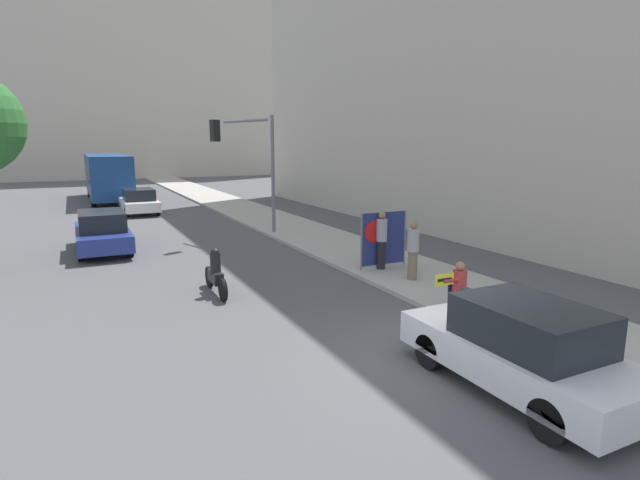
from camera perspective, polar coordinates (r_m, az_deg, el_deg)
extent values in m
plane|color=#4F4F51|center=(9.94, 13.18, -13.29)|extent=(160.00, 160.00, 0.00)
cube|color=#A8A399|center=(24.10, -3.50, 1.48)|extent=(3.39, 90.00, 0.13)
cube|color=#BCB2A3|center=(69.21, -24.38, 22.68)|extent=(52.00, 12.00, 38.29)
cube|color=#BCB2A3|center=(28.73, 17.89, 24.12)|extent=(10.00, 32.00, 21.61)
cylinder|color=#474C56|center=(12.23, 15.56, -7.08)|extent=(0.03, 0.03, 0.41)
cylinder|color=#474C56|center=(12.47, 16.84, -6.79)|extent=(0.03, 0.03, 0.41)
cylinder|color=#474C56|center=(12.49, 14.42, -6.64)|extent=(0.03, 0.03, 0.41)
cylinder|color=#474C56|center=(12.73, 15.70, -6.37)|extent=(0.03, 0.03, 0.41)
cube|color=navy|center=(12.41, 15.68, -5.78)|extent=(0.40, 0.40, 0.02)
cube|color=navy|center=(12.49, 15.15, -4.69)|extent=(0.40, 0.02, 0.38)
cylinder|color=#424247|center=(12.27, 16.20, -5.51)|extent=(0.18, 0.42, 0.18)
cylinder|color=#424247|center=(12.22, 16.79, -7.16)|extent=(0.16, 0.16, 0.41)
cube|color=black|center=(12.22, 16.94, -7.91)|extent=(0.20, 0.28, 0.10)
cylinder|color=#B23333|center=(12.36, 15.65, -4.54)|extent=(0.34, 0.34, 0.52)
sphere|color=#936B4C|center=(12.27, 15.74, -2.88)|extent=(0.22, 0.22, 0.22)
cylinder|color=#B23333|center=(12.07, 14.76, -4.48)|extent=(0.45, 0.09, 0.09)
cube|color=yellow|center=(11.93, 14.03, -4.41)|extent=(0.54, 0.02, 0.28)
cube|color=black|center=(11.92, 14.07, -4.42)|extent=(0.41, 0.01, 0.07)
cylinder|color=#756651|center=(14.78, 10.51, -2.87)|extent=(0.28, 0.28, 0.83)
cylinder|color=#9E9EA3|center=(14.62, 10.61, -0.02)|extent=(0.34, 0.34, 0.66)
sphere|color=#936B4C|center=(14.54, 10.67, 1.68)|extent=(0.22, 0.22, 0.22)
cylinder|color=black|center=(15.88, 7.00, -1.70)|extent=(0.28, 0.28, 0.89)
cylinder|color=#9E9EA3|center=(15.72, 7.07, 1.13)|extent=(0.34, 0.34, 0.70)
sphere|color=#936B4C|center=(15.65, 7.11, 2.82)|extent=(0.23, 0.23, 0.23)
cylinder|color=slate|center=(15.54, 4.76, -0.25)|extent=(0.06, 0.06, 1.78)
cylinder|color=slate|center=(16.43, 9.64, 0.24)|extent=(0.06, 0.06, 1.78)
cube|color=navy|center=(15.96, 7.28, 0.18)|extent=(1.63, 0.02, 1.68)
cylinder|color=red|center=(15.70, 6.25, 0.96)|extent=(0.72, 0.01, 0.72)
cylinder|color=slate|center=(22.24, -5.40, 7.46)|extent=(0.16, 0.16, 5.12)
cylinder|color=slate|center=(21.32, -8.60, 13.31)|extent=(1.04, 2.79, 0.11)
cube|color=black|center=(20.47, -11.92, 12.13)|extent=(0.38, 0.38, 0.84)
sphere|color=green|center=(20.47, -11.89, 11.34)|extent=(0.18, 0.18, 0.18)
cube|color=silver|center=(9.07, 21.73, -12.35)|extent=(1.78, 4.15, 0.58)
cube|color=black|center=(8.75, 22.84, -8.89)|extent=(1.53, 2.16, 0.67)
cylinder|color=black|center=(9.51, 12.51, -12.29)|extent=(0.22, 0.64, 0.64)
cylinder|color=black|center=(10.50, 19.29, -10.39)|extent=(0.22, 0.64, 0.64)
cylinder|color=black|center=(7.90, 24.84, -18.19)|extent=(0.22, 0.64, 0.64)
cylinder|color=black|center=(9.07, 31.30, -14.91)|extent=(0.22, 0.64, 0.64)
cube|color=navy|center=(20.65, -23.58, 0.39)|extent=(1.84, 4.64, 0.59)
cube|color=black|center=(20.37, -23.68, 2.05)|extent=(1.58, 2.41, 0.68)
cylinder|color=black|center=(22.09, -25.82, 0.19)|extent=(0.22, 0.64, 0.64)
cylinder|color=black|center=(22.15, -21.64, 0.54)|extent=(0.22, 0.64, 0.64)
cylinder|color=black|center=(19.26, -25.69, -1.24)|extent=(0.22, 0.64, 0.64)
cylinder|color=black|center=(19.33, -20.90, -0.83)|extent=(0.22, 0.64, 0.64)
cube|color=white|center=(31.12, -19.97, 3.88)|extent=(1.87, 4.51, 0.54)
cube|color=black|center=(30.88, -20.01, 4.93)|extent=(1.61, 2.34, 0.64)
cylinder|color=black|center=(32.45, -21.68, 3.63)|extent=(0.22, 0.64, 0.64)
cylinder|color=black|center=(32.62, -18.79, 3.86)|extent=(0.22, 0.64, 0.64)
cylinder|color=black|center=(29.68, -21.21, 3.05)|extent=(0.22, 0.64, 0.64)
cylinder|color=black|center=(29.87, -18.07, 3.30)|extent=(0.22, 0.64, 0.64)
cube|color=navy|center=(38.71, -23.14, 6.86)|extent=(2.56, 11.25, 2.80)
cube|color=black|center=(38.70, -23.16, 7.11)|extent=(2.58, 10.69, 0.91)
cylinder|color=black|center=(42.23, -24.83, 5.20)|extent=(0.30, 1.04, 1.04)
cylinder|color=black|center=(42.35, -21.77, 5.44)|extent=(0.30, 1.04, 1.04)
cylinder|color=black|center=(35.29, -24.47, 4.28)|extent=(0.30, 1.04, 1.04)
cylinder|color=black|center=(35.43, -20.81, 4.58)|extent=(0.30, 1.04, 1.04)
cube|color=black|center=(13.87, -11.85, -4.12)|extent=(0.24, 0.86, 0.32)
cylinder|color=black|center=(13.73, -11.86, -2.68)|extent=(0.28, 0.28, 0.59)
sphere|color=black|center=(13.66, -11.91, -1.41)|extent=(0.24, 0.24, 0.24)
cylinder|color=black|center=(14.59, -12.54, -4.13)|extent=(0.10, 0.60, 0.60)
cylinder|color=black|center=(13.25, -11.03, -5.61)|extent=(0.10, 0.60, 0.60)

